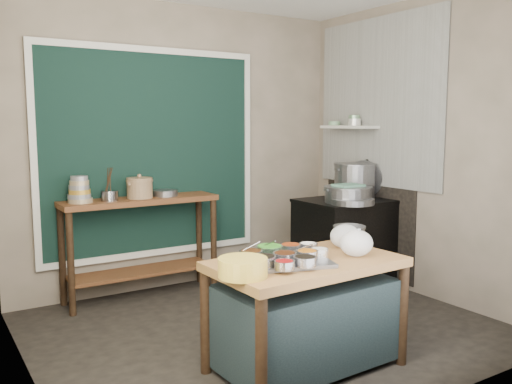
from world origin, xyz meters
TOP-DOWN VIEW (x-y plane):
  - floor at (0.00, 0.00)m, footprint 3.50×3.00m
  - back_wall at (0.00, 1.51)m, footprint 3.50×0.02m
  - left_wall at (-1.76, 0.00)m, footprint 0.02×3.00m
  - right_wall at (1.76, 0.00)m, footprint 0.02×3.00m
  - curtain_panel at (-0.35, 1.47)m, footprint 2.10×0.02m
  - curtain_frame at (-0.35, 1.46)m, footprint 2.22×0.03m
  - tile_panel at (1.74, 0.55)m, footprint 0.02×1.70m
  - soot_patch at (1.74, 0.65)m, footprint 0.01×1.30m
  - wall_shelf at (1.63, 0.85)m, footprint 0.22×0.70m
  - prep_table at (-0.16, -0.75)m, footprint 1.27×0.76m
  - back_counter at (-0.55, 1.28)m, footprint 1.45×0.40m
  - stove_block at (1.35, 0.55)m, footprint 0.90×0.68m
  - stove_top at (1.35, 0.55)m, footprint 0.92×0.69m
  - condiment_tray at (-0.33, -0.77)m, footprint 0.63×0.53m
  - condiment_bowls at (-0.35, -0.75)m, footprint 0.62×0.47m
  - yellow_basin at (-0.72, -0.87)m, footprint 0.38×0.38m
  - saucepan at (0.39, -0.54)m, footprint 0.33×0.33m
  - plastic_bag_a at (0.18, -0.86)m, footprint 0.30×0.28m
  - plastic_bag_b at (0.28, -0.63)m, footprint 0.25×0.22m
  - bowl_stack at (-1.10, 1.27)m, footprint 0.21×0.21m
  - utensil_cup at (-0.84, 1.25)m, footprint 0.20×0.20m
  - ceramic_crock at (-0.55, 1.27)m, footprint 0.34×0.34m
  - wide_bowl at (-0.29, 1.28)m, footprint 0.29×0.29m
  - stock_pot at (1.52, 0.63)m, footprint 0.48×0.48m
  - pot_lid at (1.66, 0.62)m, footprint 0.24×0.40m
  - steamer at (1.22, 0.39)m, footprint 0.56×0.56m
  - green_cloth at (1.22, 0.39)m, footprint 0.27×0.21m
  - shallow_pan at (1.18, 0.28)m, footprint 0.52×0.52m
  - shelf_bowl_stack at (1.63, 0.78)m, footprint 0.14×0.14m
  - shelf_bowl_green at (1.63, 1.09)m, footprint 0.13×0.13m

SIDE VIEW (x-z plane):
  - floor at x=0.00m, z-range -0.02..0.00m
  - prep_table at x=-0.16m, z-range 0.00..0.75m
  - stove_block at x=1.35m, z-range 0.00..0.85m
  - back_counter at x=-0.55m, z-range 0.00..0.95m
  - soot_patch at x=1.74m, z-range 0.05..1.35m
  - condiment_tray at x=-0.33m, z-range 0.75..0.77m
  - condiment_bowls at x=-0.35m, z-range 0.77..0.84m
  - yellow_basin at x=-0.72m, z-range 0.75..0.86m
  - saucepan at x=0.39m, z-range 0.75..0.89m
  - plastic_bag_b at x=0.28m, z-range 0.75..0.92m
  - plastic_bag_a at x=0.18m, z-range 0.75..0.93m
  - stove_top at x=1.35m, z-range 0.85..0.88m
  - shallow_pan at x=1.18m, z-range 0.88..0.93m
  - steamer at x=1.22m, z-range 0.88..1.04m
  - wide_bowl at x=-0.29m, z-range 0.95..1.01m
  - utensil_cup at x=-0.84m, z-range 0.95..1.04m
  - ceramic_crock at x=-0.55m, z-range 0.95..1.12m
  - green_cloth at x=1.22m, z-range 1.04..1.06m
  - bowl_stack at x=-1.10m, z-range 0.93..1.17m
  - stock_pot at x=1.52m, z-range 0.88..1.23m
  - pot_lid at x=1.66m, z-range 0.88..1.26m
  - curtain_panel at x=-0.35m, z-range 0.40..2.30m
  - curtain_frame at x=-0.35m, z-range 0.34..2.36m
  - back_wall at x=0.00m, z-range 0.00..2.80m
  - left_wall at x=-1.76m, z-range 0.00..2.80m
  - right_wall at x=1.76m, z-range 0.00..2.80m
  - wall_shelf at x=1.63m, z-range 1.59..1.61m
  - shelf_bowl_green at x=1.63m, z-range 1.61..1.66m
  - shelf_bowl_stack at x=1.63m, z-range 1.61..1.72m
  - tile_panel at x=1.74m, z-range 1.00..2.70m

